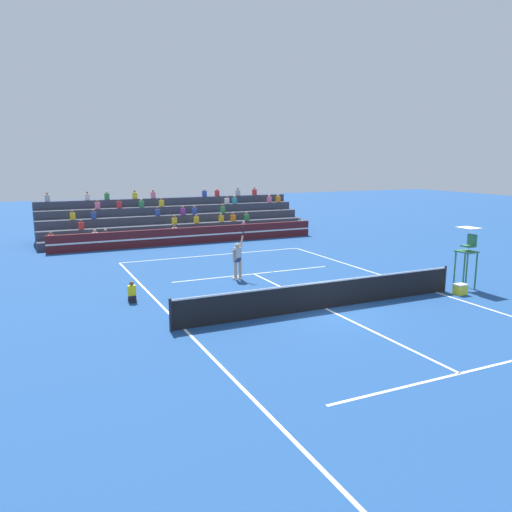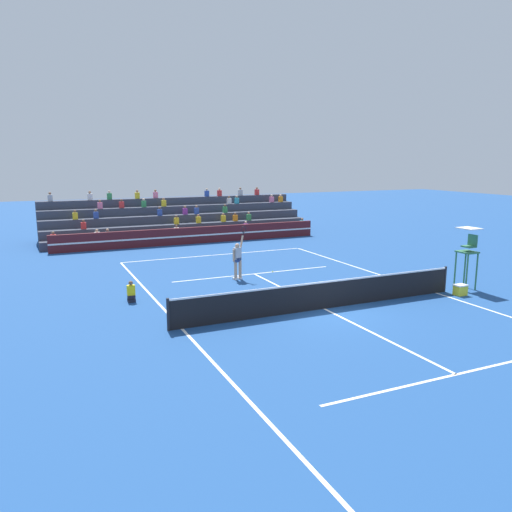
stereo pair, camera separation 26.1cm
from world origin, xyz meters
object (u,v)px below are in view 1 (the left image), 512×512
object	(u,v)px
tennis_player	(238,259)
equipment_cooler	(460,289)
umpire_chair	(468,249)
ball_kid_courtside	(132,294)
tennis_ball	(272,271)

from	to	relation	value
tennis_player	equipment_cooler	world-z (taller)	tennis_player
umpire_chair	equipment_cooler	distance (m)	1.92
ball_kid_courtside	umpire_chair	bearing A→B (deg)	-16.28
ball_kid_courtside	tennis_ball	size ratio (longest dim) A/B	12.43
ball_kid_courtside	tennis_player	distance (m)	5.56
umpire_chair	ball_kid_courtside	world-z (taller)	umpire_chair
umpire_chair	ball_kid_courtside	size ratio (longest dim) A/B	3.16
umpire_chair	tennis_ball	world-z (taller)	umpire_chair
tennis_player	equipment_cooler	bearing A→B (deg)	-41.03
tennis_player	equipment_cooler	size ratio (longest dim) A/B	5.00
ball_kid_courtside	equipment_cooler	world-z (taller)	ball_kid_courtside
umpire_chair	tennis_player	distance (m)	10.10
tennis_player	tennis_ball	bearing A→B (deg)	18.22
umpire_chair	equipment_cooler	world-z (taller)	umpire_chair
ball_kid_courtside	tennis_player	size ratio (longest dim) A/B	0.34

